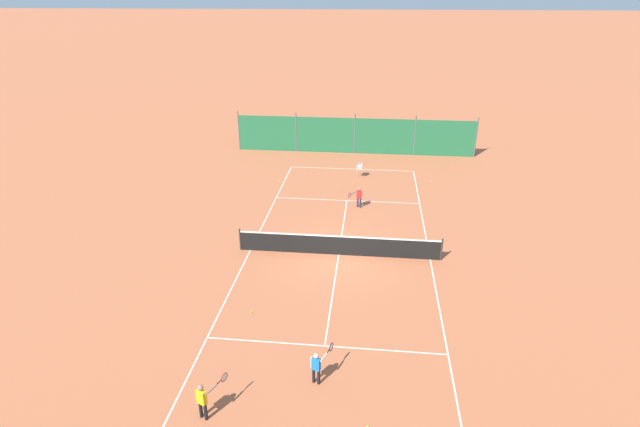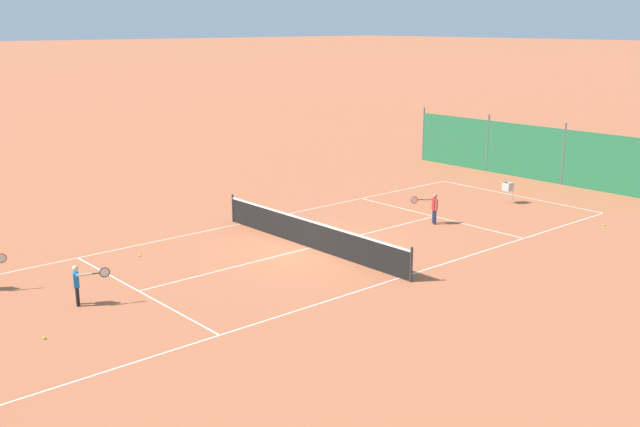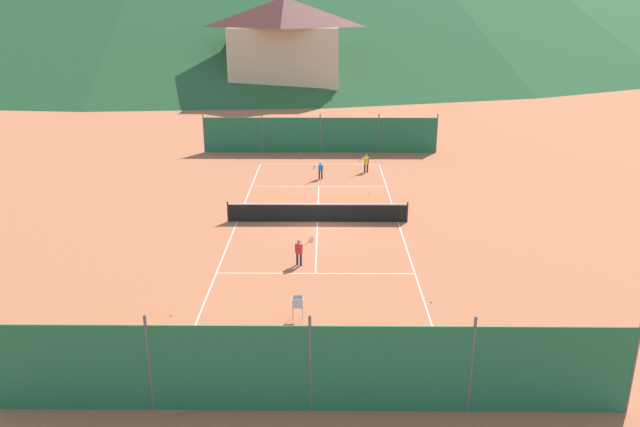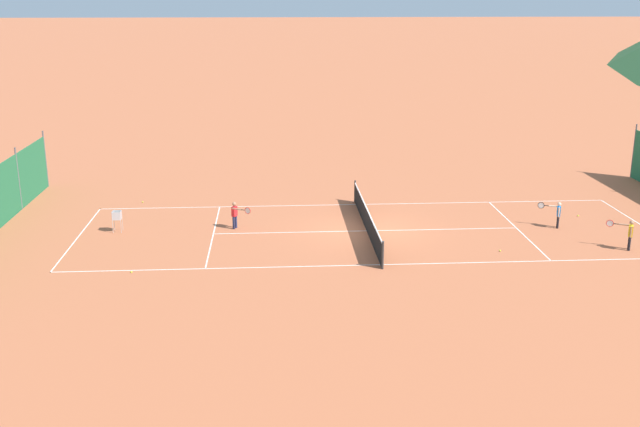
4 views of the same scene
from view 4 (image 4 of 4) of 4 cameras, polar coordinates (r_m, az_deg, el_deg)
ground_plane at (r=31.45m, az=3.58°, el=-1.33°), size 600.00×600.00×0.00m
court_line_markings at (r=31.45m, az=3.58°, el=-1.32°), size 8.25×23.85×0.01m
tennis_net at (r=31.30m, az=3.60°, el=-0.46°), size 9.18×0.08×1.06m
player_far_service at (r=31.26m, az=22.49°, el=-1.35°), size 0.73×0.89×1.19m
player_near_service at (r=31.70m, az=-6.46°, el=0.02°), size 0.77×0.83×1.16m
player_far_baseline at (r=33.19m, az=17.63°, el=0.06°), size 0.64×0.88×1.12m
tennis_ball_by_net_left at (r=29.72m, az=13.56°, el=-2.77°), size 0.07×0.07×0.07m
tennis_ball_far_corner at (r=35.36m, az=19.07°, el=-0.15°), size 0.07×0.07×0.07m
tennis_ball_by_net_right at (r=27.55m, az=-14.17°, el=-4.35°), size 0.07×0.07×0.07m
tennis_ball_mid_court at (r=36.61m, az=-13.36°, el=0.86°), size 0.07×0.07×0.07m
ball_hopper at (r=32.22m, az=-15.21°, el=-0.23°), size 0.36×0.36×0.89m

